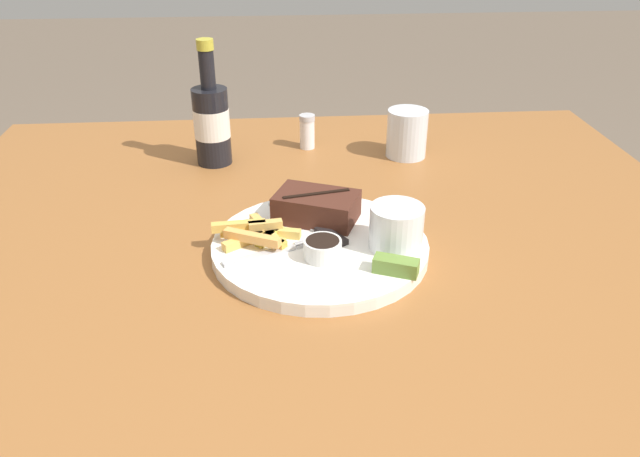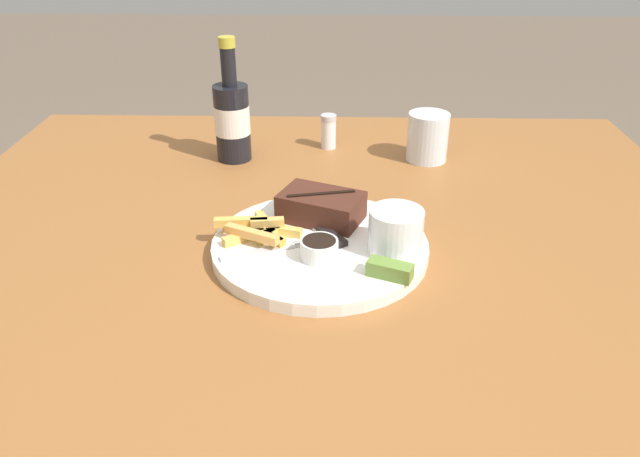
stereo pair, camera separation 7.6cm
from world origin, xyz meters
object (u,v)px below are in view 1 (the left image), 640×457
steak_portion (319,207)px  coleslaw_cup (396,225)px  drinking_glass (407,133)px  fork_utensil (267,254)px  beer_bottle (212,121)px  dinner_plate (320,247)px  salt_shaker (307,131)px  knife_utensil (314,226)px  pickle_spear (396,266)px  dipping_sauce_cup (324,248)px

steak_portion → coleslaw_cup: 0.13m
coleslaw_cup → drinking_glass: size_ratio=0.82×
fork_utensil → beer_bottle: size_ratio=0.58×
dinner_plate → salt_shaker: salt_shaker is taller
steak_portion → knife_utensil: 0.03m
dinner_plate → drinking_glass: 0.39m
dinner_plate → pickle_spear: size_ratio=4.89×
knife_utensil → dinner_plate: bearing=153.7°
fork_utensil → drinking_glass: bearing=32.5°
fork_utensil → knife_utensil: (0.07, 0.07, 0.00)m
coleslaw_cup → beer_bottle: (-0.26, 0.35, 0.03)m
fork_utensil → coleslaw_cup: bearing=-19.8°
coleslaw_cup → dipping_sauce_cup: coleslaw_cup is taller
dinner_plate → pickle_spear: pickle_spear is taller
dinner_plate → steak_portion: 0.07m
fork_utensil → dipping_sauce_cup: bearing=-32.2°
dinner_plate → pickle_spear: (0.09, -0.08, 0.02)m
steak_portion → fork_utensil: steak_portion is taller
dipping_sauce_cup → knife_utensil: 0.08m
dinner_plate → coleslaw_cup: size_ratio=4.12×
dinner_plate → salt_shaker: size_ratio=4.53×
pickle_spear → salt_shaker: bearing=99.8°
pickle_spear → fork_utensil: size_ratio=0.47×
dinner_plate → coleslaw_cup: (0.10, -0.02, 0.04)m
knife_utensil → fork_utensil: bearing=101.1°
dinner_plate → dipping_sauce_cup: (0.00, -0.04, 0.02)m
knife_utensil → salt_shaker: size_ratio=2.24×
coleslaw_cup → fork_utensil: size_ratio=0.56×
knife_utensil → coleslaw_cup: bearing=-154.3°
dinner_plate → beer_bottle: size_ratio=1.34×
coleslaw_cup → steak_portion: bearing=137.6°
dipping_sauce_cup → fork_utensil: (-0.07, 0.01, -0.01)m
dipping_sauce_cup → salt_shaker: (0.00, 0.43, 0.00)m
knife_utensil → beer_bottle: size_ratio=0.66×
dipping_sauce_cup → knife_utensil: (-0.01, 0.08, -0.01)m
steak_portion → knife_utensil: size_ratio=0.92×
dinner_plate → knife_utensil: knife_utensil is taller
beer_bottle → steak_portion: bearing=-57.6°
dinner_plate → beer_bottle: 0.38m
dipping_sauce_cup → pickle_spear: bearing=-26.3°
dipping_sauce_cup → beer_bottle: 0.41m
beer_bottle → salt_shaker: bearing=18.9°
salt_shaker → fork_utensil: bearing=-100.5°
knife_utensil → steak_portion: bearing=-53.6°
beer_bottle → pickle_spear: bearing=-58.7°
salt_shaker → steak_portion: bearing=-90.4°
dinner_plate → fork_utensil: bearing=-157.7°
beer_bottle → drinking_glass: bearing=0.8°
dinner_plate → pickle_spear: 0.12m
dinner_plate → beer_bottle: (-0.17, 0.33, 0.07)m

